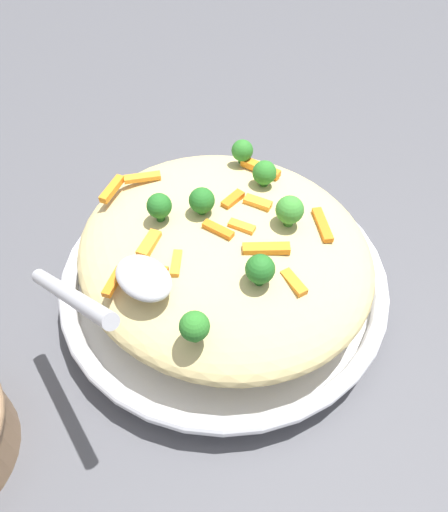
{
  "coord_description": "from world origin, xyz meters",
  "views": [
    {
      "loc": [
        0.23,
        -0.23,
        0.44
      ],
      "look_at": [
        0.0,
        0.0,
        0.06
      ],
      "focal_mm": 35.81,
      "sensor_mm": 36.0,
      "label": 1
    }
  ],
  "objects": [
    {
      "name": "carrot_piece_12",
      "position": [
        -0.02,
        -0.11,
        0.1
      ],
      "size": [
        0.02,
        0.03,
        0.01
      ],
      "primitive_type": "cube",
      "rotation": [
        0.0,
        0.0,
        2.06
      ],
      "color": "orange",
      "rests_on": "pasta_mound"
    },
    {
      "name": "broccoli_floret_3",
      "position": [
        -0.03,
        -0.0,
        0.12
      ],
      "size": [
        0.02,
        0.02,
        0.03
      ],
      "color": "#205B1C",
      "rests_on": "pasta_mound"
    },
    {
      "name": "carrot_piece_11",
      "position": [
        -0.01,
        -0.08,
        0.1
      ],
      "size": [
        0.03,
        0.02,
        0.01
      ],
      "primitive_type": "cube",
      "rotation": [
        0.0,
        0.0,
        3.74
      ],
      "color": "orange",
      "rests_on": "pasta_mound"
    },
    {
      "name": "serving_spoon",
      "position": [
        -0.0,
        -0.11,
        0.12
      ],
      "size": [
        0.13,
        0.09,
        0.09
      ],
      "color": "#B7B7BC",
      "rests_on": "pasta_mound"
    },
    {
      "name": "carrot_piece_0",
      "position": [
        -0.0,
        -0.01,
        0.1
      ],
      "size": [
        0.03,
        0.01,
        0.01
      ],
      "primitive_type": "cube",
      "rotation": [
        0.0,
        0.0,
        0.2
      ],
      "color": "orange",
      "rests_on": "pasta_mound"
    },
    {
      "name": "broccoli_floret_2",
      "position": [
        0.04,
        0.05,
        0.12
      ],
      "size": [
        0.03,
        0.03,
        0.03
      ],
      "color": "#377928",
      "rests_on": "pasta_mound"
    },
    {
      "name": "broccoli_floret_4",
      "position": [
        -0.05,
        -0.03,
        0.12
      ],
      "size": [
        0.02,
        0.02,
        0.03
      ],
      "color": "#205B1C",
      "rests_on": "pasta_mound"
    },
    {
      "name": "broccoli_floret_1",
      "position": [
        0.07,
        -0.1,
        0.11
      ],
      "size": [
        0.02,
        0.02,
        0.03
      ],
      "color": "#296820",
      "rests_on": "pasta_mound"
    },
    {
      "name": "ground_plane",
      "position": [
        0.0,
        0.0,
        0.0
      ],
      "size": [
        2.4,
        2.4,
        0.0
      ],
      "primitive_type": "plane",
      "color": "#4C4C51"
    },
    {
      "name": "broccoli_floret_0",
      "position": [
        -0.02,
        0.07,
        0.11
      ],
      "size": [
        0.02,
        0.02,
        0.03
      ],
      "color": "#296820",
      "rests_on": "pasta_mound"
    },
    {
      "name": "carrot_piece_5",
      "position": [
        0.0,
        -0.06,
        0.1
      ],
      "size": [
        0.02,
        0.03,
        0.01
      ],
      "primitive_type": "cube",
      "rotation": [
        0.0,
        0.0,
        5.45
      ],
      "color": "orange",
      "rests_on": "pasta_mound"
    },
    {
      "name": "serving_bowl",
      "position": [
        0.0,
        0.0,
        0.02
      ],
      "size": [
        0.33,
        0.33,
        0.04
      ],
      "color": "silver",
      "rests_on": "ground_plane"
    },
    {
      "name": "carrot_piece_13",
      "position": [
        -0.11,
        -0.01,
        0.1
      ],
      "size": [
        0.03,
        0.04,
        0.01
      ],
      "primitive_type": "cube",
      "rotation": [
        0.0,
        0.0,
        0.99
      ],
      "color": "orange",
      "rests_on": "pasta_mound"
    },
    {
      "name": "carrot_piece_10",
      "position": [
        0.01,
        0.01,
        0.1
      ],
      "size": [
        0.03,
        0.02,
        0.01
      ],
      "primitive_type": "cube",
      "rotation": [
        0.0,
        0.0,
        3.48
      ],
      "color": "orange",
      "rests_on": "pasta_mound"
    },
    {
      "name": "broccoli_floret_5",
      "position": [
        0.06,
        -0.02,
        0.11
      ],
      "size": [
        0.03,
        0.03,
        0.03
      ],
      "color": "#205B1C",
      "rests_on": "pasta_mound"
    },
    {
      "name": "carrot_piece_2",
      "position": [
        0.08,
        -0.0,
        0.1
      ],
      "size": [
        0.03,
        0.02,
        0.01
      ],
      "primitive_type": "cube",
      "rotation": [
        0.0,
        0.0,
        2.89
      ],
      "color": "orange",
      "rests_on": "pasta_mound"
    },
    {
      "name": "carrot_piece_6",
      "position": [
        -0.12,
        -0.04,
        0.1
      ],
      "size": [
        0.02,
        0.04,
        0.01
      ],
      "primitive_type": "cube",
      "rotation": [
        0.0,
        0.0,
        1.99
      ],
      "color": "orange",
      "rests_on": "pasta_mound"
    },
    {
      "name": "carrot_piece_4",
      "position": [
        0.05,
        0.01,
        0.1
      ],
      "size": [
        0.04,
        0.04,
        0.01
      ],
      "primitive_type": "cube",
      "rotation": [
        0.0,
        0.0,
        3.96
      ],
      "color": "orange",
      "rests_on": "pasta_mound"
    },
    {
      "name": "carrot_piece_7",
      "position": [
        -0.03,
        -0.06,
        0.1
      ],
      "size": [
        0.02,
        0.03,
        0.01
      ],
      "primitive_type": "cube",
      "rotation": [
        0.0,
        0.0,
        5.14
      ],
      "color": "orange",
      "rests_on": "pasta_mound"
    },
    {
      "name": "pasta_mound",
      "position": [
        0.0,
        0.0,
        0.07
      ],
      "size": [
        0.3,
        0.27,
        0.07
      ],
      "primitive_type": "ellipsoid",
      "color": "#D1BA7A",
      "rests_on": "serving_bowl"
    },
    {
      "name": "carrot_piece_1",
      "position": [
        0.0,
        0.05,
        0.1
      ],
      "size": [
        0.03,
        0.02,
        0.01
      ],
      "primitive_type": "cube",
      "rotation": [
        0.0,
        0.0,
        3.48
      ],
      "color": "orange",
      "rests_on": "pasta_mound"
    },
    {
      "name": "carrot_piece_8",
      "position": [
        -0.04,
        0.09,
        0.1
      ],
      "size": [
        0.04,
        0.02,
        0.01
      ],
      "primitive_type": "cube",
      "rotation": [
        0.0,
        0.0,
        3.34
      ],
      "color": "orange",
      "rests_on": "pasta_mound"
    },
    {
      "name": "broccoli_floret_6",
      "position": [
        -0.06,
        0.09,
        0.11
      ],
      "size": [
        0.02,
        0.02,
        0.03
      ],
      "color": "#296820",
      "rests_on": "pasta_mound"
    },
    {
      "name": "carrot_piece_3",
      "position": [
        -0.02,
        0.03,
        0.1
      ],
      "size": [
        0.01,
        0.03,
        0.01
      ],
      "primitive_type": "cube",
      "rotation": [
        0.0,
        0.0,
        4.8
      ],
      "color": "orange",
      "rests_on": "pasta_mound"
    },
    {
      "name": "carrot_piece_9",
      "position": [
        0.06,
        0.07,
        0.1
      ],
      "size": [
        0.04,
        0.03,
        0.01
      ],
      "primitive_type": "cube",
      "rotation": [
        0.0,
        0.0,
        5.67
      ],
      "color": "orange",
      "rests_on": "pasta_mound"
    }
  ]
}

